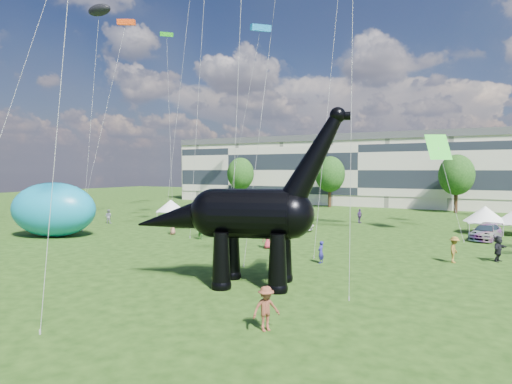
% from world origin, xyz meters
% --- Properties ---
extents(ground, '(220.00, 220.00, 0.00)m').
position_xyz_m(ground, '(0.00, 0.00, 0.00)').
color(ground, '#16330C').
rests_on(ground, ground).
extents(terrace_row, '(78.00, 11.00, 12.00)m').
position_xyz_m(terrace_row, '(-8.00, 62.00, 6.00)').
color(terrace_row, beige).
rests_on(terrace_row, ground).
extents(tree_far_left, '(5.20, 5.20, 9.44)m').
position_xyz_m(tree_far_left, '(-30.00, 53.00, 6.29)').
color(tree_far_left, '#382314').
rests_on(tree_far_left, ground).
extents(tree_mid_left, '(5.20, 5.20, 9.44)m').
position_xyz_m(tree_mid_left, '(-12.00, 53.00, 6.29)').
color(tree_mid_left, '#382314').
rests_on(tree_mid_left, ground).
extents(tree_mid_right, '(5.20, 5.20, 9.44)m').
position_xyz_m(tree_mid_right, '(8.00, 53.00, 6.29)').
color(tree_mid_right, '#382314').
rests_on(tree_mid_right, ground).
extents(dinosaur_sculpture, '(12.60, 5.42, 10.36)m').
position_xyz_m(dinosaur_sculpture, '(-0.32, 2.36, 3.91)').
color(dinosaur_sculpture, black).
rests_on(dinosaur_sculpture, ground).
extents(car_silver, '(3.53, 4.24, 1.36)m').
position_xyz_m(car_silver, '(-19.23, 20.95, 0.68)').
color(car_silver, '#B6B7BB').
rests_on(car_silver, ground).
extents(car_grey, '(5.08, 3.55, 1.59)m').
position_xyz_m(car_grey, '(-6.16, 19.11, 0.79)').
color(car_grey, slate).
rests_on(car_grey, ground).
extents(car_white, '(5.84, 3.23, 1.55)m').
position_xyz_m(car_white, '(-6.86, 23.43, 0.77)').
color(car_white, silver).
rests_on(car_white, ground).
extents(car_dark, '(3.21, 5.40, 1.47)m').
position_xyz_m(car_dark, '(12.02, 26.53, 0.73)').
color(car_dark, '#595960').
rests_on(car_dark, ground).
extents(gazebo_near, '(4.45, 4.45, 2.85)m').
position_xyz_m(gazebo_near, '(11.90, 30.98, 2.00)').
color(gazebo_near, white).
rests_on(gazebo_near, ground).
extents(gazebo_left, '(4.79, 4.79, 2.62)m').
position_xyz_m(gazebo_left, '(-24.65, 25.52, 1.84)').
color(gazebo_left, white).
rests_on(gazebo_left, ground).
extents(inflatable_teal, '(9.80, 7.79, 5.34)m').
position_xyz_m(inflatable_teal, '(-25.50, 8.76, 2.67)').
color(inflatable_teal, '#0E84AA').
rests_on(inflatable_teal, ground).
extents(visitors, '(54.27, 41.07, 1.87)m').
position_xyz_m(visitors, '(0.17, 14.74, 0.89)').
color(visitors, '#8B5A45').
rests_on(visitors, ground).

